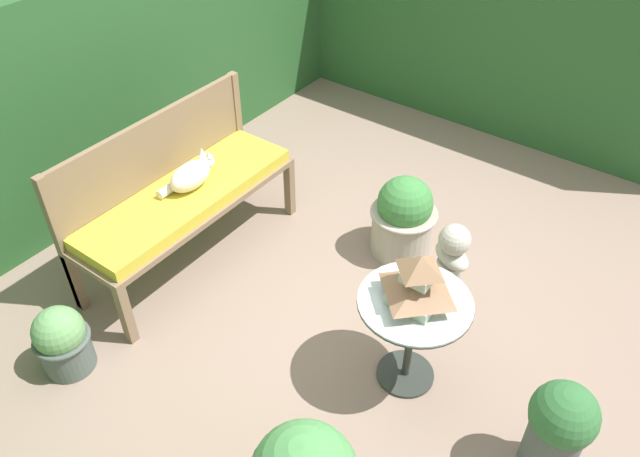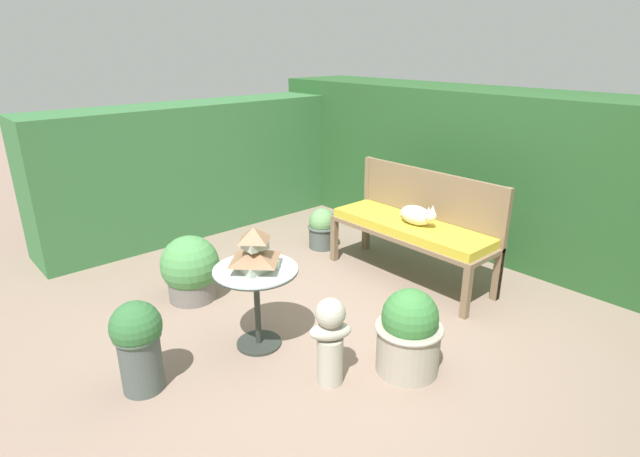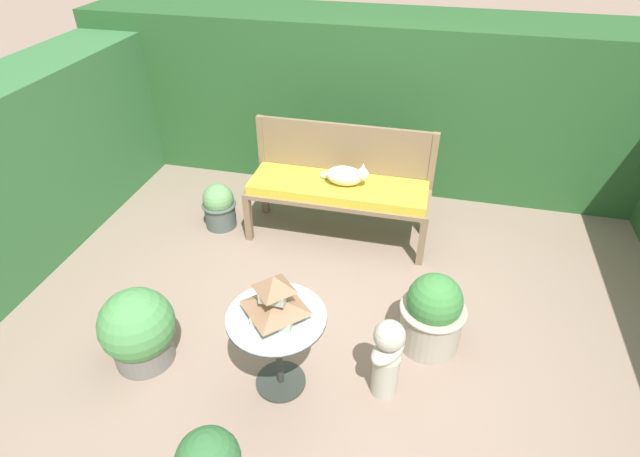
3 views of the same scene
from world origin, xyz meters
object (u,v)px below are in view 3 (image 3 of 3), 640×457
at_px(garden_bench, 338,191).
at_px(garden_bust, 387,356).
at_px(potted_plant_hedge_corner, 432,314).
at_px(cat, 346,176).
at_px(potted_plant_patio_mid, 138,330).
at_px(potted_plant_table_near, 219,206).
at_px(pagoda_birdhouse, 275,300).
at_px(patio_table, 277,332).

distance_m(garden_bench, garden_bust, 1.75).
distance_m(garden_bust, potted_plant_hedge_corner, 0.55).
height_order(cat, potted_plant_patio_mid, cat).
distance_m(cat, potted_plant_patio_mid, 2.07).
distance_m(cat, potted_plant_table_near, 1.27).
height_order(pagoda_birdhouse, potted_plant_patio_mid, pagoda_birdhouse).
relative_size(cat, potted_plant_table_near, 0.96).
bearing_deg(garden_bench, potted_plant_table_near, -175.15).
relative_size(potted_plant_table_near, potted_plant_hedge_corner, 0.74).
relative_size(cat, potted_plant_patio_mid, 0.74).
bearing_deg(patio_table, potted_plant_hedge_corner, 32.11).
xyz_separation_m(garden_bench, potted_plant_patio_mid, (-1.00, -1.74, -0.21)).
xyz_separation_m(patio_table, potted_plant_patio_mid, (-0.98, -0.02, -0.21)).
distance_m(cat, garden_bust, 1.75).
height_order(patio_table, pagoda_birdhouse, pagoda_birdhouse).
distance_m(patio_table, potted_plant_table_near, 1.98).
bearing_deg(potted_plant_table_near, garden_bench, 4.85).
bearing_deg(potted_plant_table_near, patio_table, -55.89).
xyz_separation_m(garden_bust, potted_plant_patio_mid, (-1.66, -0.12, -0.06)).
xyz_separation_m(pagoda_birdhouse, potted_plant_table_near, (-1.10, 1.62, -0.53)).
height_order(pagoda_birdhouse, potted_plant_hedge_corner, pagoda_birdhouse).
distance_m(pagoda_birdhouse, potted_plant_hedge_corner, 1.19).
bearing_deg(cat, garden_bench, 174.00).
height_order(pagoda_birdhouse, potted_plant_table_near, pagoda_birdhouse).
bearing_deg(potted_plant_patio_mid, cat, 58.27).
bearing_deg(potted_plant_patio_mid, potted_plant_table_near, 94.14).
distance_m(garden_bench, potted_plant_table_near, 1.16).
xyz_separation_m(garden_bust, potted_plant_table_near, (-1.78, 1.52, -0.11)).
bearing_deg(potted_plant_hedge_corner, garden_bench, 128.70).
bearing_deg(garden_bench, pagoda_birdhouse, -90.74).
bearing_deg(pagoda_birdhouse, potted_plant_table_near, 124.11).
height_order(garden_bench, potted_plant_table_near, garden_bench).
xyz_separation_m(cat, pagoda_birdhouse, (-0.09, -1.71, 0.10)).
height_order(patio_table, potted_plant_table_near, patio_table).
bearing_deg(potted_plant_patio_mid, potted_plant_hedge_corner, 17.51).
bearing_deg(cat, patio_table, -94.19).
xyz_separation_m(garden_bench, pagoda_birdhouse, (-0.02, -1.72, 0.27)).
xyz_separation_m(patio_table, potted_plant_hedge_corner, (0.93, 0.58, -0.20)).
bearing_deg(potted_plant_patio_mid, patio_table, 1.11).
bearing_deg(garden_bust, patio_table, 127.86).
bearing_deg(garden_bust, potted_plant_hedge_corner, 1.57).
relative_size(pagoda_birdhouse, potted_plant_hedge_corner, 0.54).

